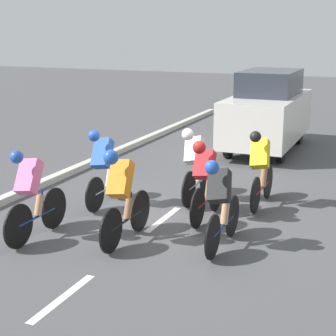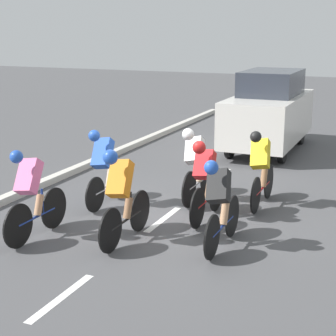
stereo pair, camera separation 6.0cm
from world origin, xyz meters
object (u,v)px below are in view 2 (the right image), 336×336
Objects in this scene: cyclist_white at (195,162)px; support_car at (269,111)px; cyclist_blue at (104,165)px; cyclist_yellow at (261,167)px; cyclist_orange at (121,193)px; cyclist_pink at (31,192)px; cyclist_black at (220,202)px; cyclist_red at (205,178)px.

support_car is at bearing -92.49° from cyclist_white.
cyclist_blue is at bearing 74.33° from support_car.
cyclist_white is 0.42× the size of support_car.
cyclist_orange reaches higher than cyclist_yellow.
cyclist_pink reaches higher than cyclist_black.
cyclist_pink is 4.24m from cyclist_yellow.
cyclist_blue reaches higher than cyclist_yellow.
cyclist_orange is at bearing -163.61° from cyclist_pink.
cyclist_white reaches higher than cyclist_red.
cyclist_black is at bearing 119.27° from cyclist_red.
support_car is (-0.52, -7.59, 0.26)m from cyclist_orange.
cyclist_pink is at bearing 40.46° from cyclist_red.
cyclist_yellow is 0.99× the size of cyclist_red.
cyclist_red is 0.42× the size of support_car.
cyclist_pink is at bearing 59.82° from cyclist_white.
support_car reaches higher than cyclist_pink.
cyclist_white is 2.51m from cyclist_orange.
cyclist_red is 6.11m from support_car.
cyclist_pink is 2.94m from cyclist_red.
cyclist_yellow is at bearing -120.10° from cyclist_orange.
cyclist_orange is at bearing 86.11° from support_car.
cyclist_yellow is 1.00× the size of cyclist_black.
cyclist_black is 1.52m from cyclist_orange.
support_car is (0.96, -7.21, 0.33)m from cyclist_black.
cyclist_red is at bearing -139.54° from cyclist_pink.
cyclist_blue reaches higher than cyclist_white.
cyclist_red is at bearing 59.08° from cyclist_yellow.
cyclist_blue is 0.96× the size of cyclist_black.
support_car is (-0.22, -5.10, 0.30)m from cyclist_white.
cyclist_pink reaches higher than cyclist_yellow.
cyclist_yellow is at bearing -120.92° from cyclist_red.
cyclist_orange is (-1.39, -0.41, 0.04)m from cyclist_pink.
cyclist_orange is at bearing 14.11° from cyclist_black.
cyclist_white is 1.01× the size of cyclist_yellow.
cyclist_blue is at bearing 32.66° from cyclist_white.
cyclist_black is (0.06, 2.28, -0.02)m from cyclist_yellow.
cyclist_black is at bearing -165.89° from cyclist_orange.
cyclist_white is 1.25m from cyclist_yellow.
support_car reaches higher than cyclist_yellow.
cyclist_yellow is (-2.72, -1.11, -0.01)m from cyclist_blue.
cyclist_red is (-2.24, -1.91, -0.00)m from cyclist_pink.
cyclist_white is at bearing -96.76° from cyclist_orange.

